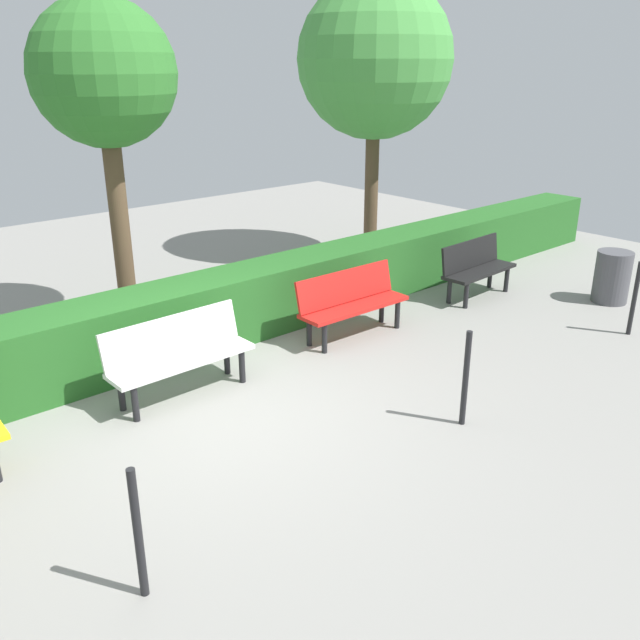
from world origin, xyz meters
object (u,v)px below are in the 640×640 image
at_px(bench_red, 351,300).
at_px(tree_near, 375,60).
at_px(bench_white, 179,353).
at_px(bench_black, 476,266).
at_px(trash_bin, 612,277).
at_px(tree_mid, 104,78).

distance_m(bench_red, tree_near, 4.82).
distance_m(bench_white, tree_near, 6.66).
xyz_separation_m(bench_red, bench_white, (2.55, -0.01, 0.00)).
distance_m(bench_black, tree_near, 3.96).
relative_size(tree_near, trash_bin, 6.12).
bearing_deg(tree_mid, bench_black, 150.66).
distance_m(bench_black, bench_white, 5.06).
bearing_deg(bench_white, trash_bin, 165.03).
height_order(tree_near, trash_bin, tree_near).
relative_size(bench_black, trash_bin, 1.82).
bearing_deg(trash_bin, bench_black, -48.40).
height_order(tree_near, tree_mid, tree_near).
bearing_deg(tree_mid, trash_bin, 145.35).
height_order(bench_black, trash_bin, bench_black).
relative_size(tree_near, tree_mid, 1.14).
bearing_deg(tree_near, bench_black, 82.02).
distance_m(bench_red, bench_white, 2.55).
distance_m(bench_black, tree_mid, 5.82).
relative_size(bench_white, tree_near, 0.34).
bearing_deg(bench_white, bench_black, 177.83).
bearing_deg(bench_white, tree_mid, -104.30).
xyz_separation_m(bench_white, trash_bin, (-6.39, 1.63, -0.10)).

